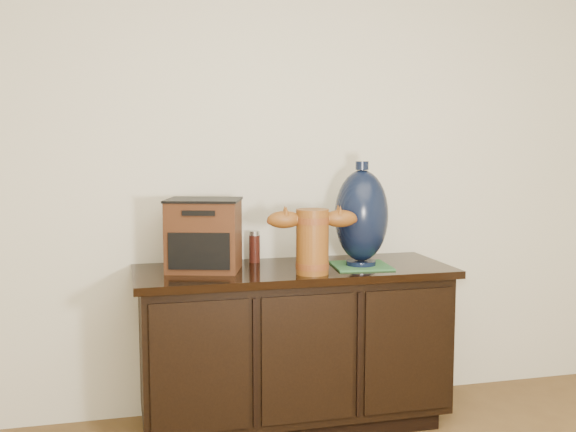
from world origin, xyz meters
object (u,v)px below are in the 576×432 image
object	(u,v)px
lamp_base	(361,216)
terracotta_vessel	(312,238)
tv_radio	(204,235)
spray_can	(255,247)
sideboard	(293,345)

from	to	relation	value
lamp_base	terracotta_vessel	bearing A→B (deg)	-156.99
terracotta_vessel	lamp_base	size ratio (longest dim) A/B	0.84
tv_radio	spray_can	world-z (taller)	tv_radio
tv_radio	lamp_base	distance (m)	0.73
sideboard	lamp_base	bearing A→B (deg)	-9.01
terracotta_vessel	lamp_base	world-z (taller)	lamp_base
sideboard	tv_radio	xyz separation A→B (m)	(-0.41, 0.04, 0.53)
sideboard	spray_can	size ratio (longest dim) A/B	9.57
terracotta_vessel	lamp_base	xyz separation A→B (m)	(0.27, 0.11, 0.08)
lamp_base	sideboard	bearing A→B (deg)	170.99
sideboard	terracotta_vessel	bearing A→B (deg)	-75.24
sideboard	spray_can	world-z (taller)	spray_can
terracotta_vessel	spray_can	xyz separation A→B (m)	(-0.19, 0.34, -0.09)
terracotta_vessel	tv_radio	size ratio (longest dim) A/B	1.05
terracotta_vessel	tv_radio	bearing A→B (deg)	160.82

